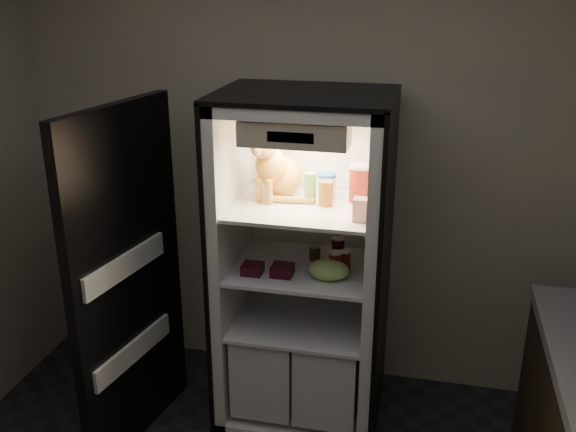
% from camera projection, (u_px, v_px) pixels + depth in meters
% --- Properties ---
extents(room_shell, '(3.60, 3.60, 3.60)m').
position_uv_depth(room_shell, '(218.00, 242.00, 2.03)').
color(room_shell, white).
rests_on(room_shell, floor).
extents(refrigerator, '(0.90, 0.72, 1.88)m').
position_uv_depth(refrigerator, '(305.00, 285.00, 3.58)').
color(refrigerator, white).
rests_on(refrigerator, floor).
extents(fridge_door, '(0.21, 0.87, 1.85)m').
position_uv_depth(fridge_door, '(128.00, 284.00, 3.33)').
color(fridge_door, black).
rests_on(fridge_door, floor).
extents(tabby_cat, '(0.35, 0.41, 0.42)m').
position_uv_depth(tabby_cat, '(277.00, 170.00, 3.41)').
color(tabby_cat, orange).
rests_on(tabby_cat, refrigerator).
extents(parmesan_shaker, '(0.06, 0.06, 0.16)m').
position_uv_depth(parmesan_shaker, '(310.00, 188.00, 3.35)').
color(parmesan_shaker, green).
rests_on(parmesan_shaker, refrigerator).
extents(mayo_tub, '(0.10, 0.10, 0.14)m').
position_uv_depth(mayo_tub, '(327.00, 186.00, 3.43)').
color(mayo_tub, white).
rests_on(mayo_tub, refrigerator).
extents(salsa_jar, '(0.08, 0.08, 0.13)m').
position_uv_depth(salsa_jar, '(326.00, 193.00, 3.32)').
color(salsa_jar, maroon).
rests_on(salsa_jar, refrigerator).
extents(pepper_jar, '(0.12, 0.12, 0.20)m').
position_uv_depth(pepper_jar, '(360.00, 183.00, 3.37)').
color(pepper_jar, maroon).
rests_on(pepper_jar, refrigerator).
extents(cream_carton, '(0.07, 0.07, 0.12)m').
position_uv_depth(cream_carton, '(360.00, 210.00, 3.11)').
color(cream_carton, white).
rests_on(cream_carton, refrigerator).
extents(soda_can_a, '(0.07, 0.07, 0.13)m').
position_uv_depth(soda_can_a, '(338.00, 249.00, 3.52)').
color(soda_can_a, black).
rests_on(soda_can_a, refrigerator).
extents(soda_can_b, '(0.06, 0.06, 0.12)m').
position_uv_depth(soda_can_b, '(344.00, 261.00, 3.39)').
color(soda_can_b, black).
rests_on(soda_can_b, refrigerator).
extents(soda_can_c, '(0.07, 0.07, 0.13)m').
position_uv_depth(soda_can_c, '(335.00, 264.00, 3.34)').
color(soda_can_c, black).
rests_on(soda_can_c, refrigerator).
extents(condiment_jar, '(0.06, 0.06, 0.08)m').
position_uv_depth(condiment_jar, '(315.00, 253.00, 3.54)').
color(condiment_jar, '#4F2A16').
rests_on(condiment_jar, refrigerator).
extents(grape_bag, '(0.21, 0.15, 0.11)m').
position_uv_depth(grape_bag, '(329.00, 270.00, 3.30)').
color(grape_bag, '#9AC55C').
rests_on(grape_bag, refrigerator).
extents(berry_box_left, '(0.11, 0.11, 0.05)m').
position_uv_depth(berry_box_left, '(253.00, 269.00, 3.38)').
color(berry_box_left, '#490C18').
rests_on(berry_box_left, refrigerator).
extents(berry_box_right, '(0.11, 0.11, 0.06)m').
position_uv_depth(berry_box_right, '(282.00, 270.00, 3.36)').
color(berry_box_right, '#490C18').
rests_on(berry_box_right, refrigerator).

